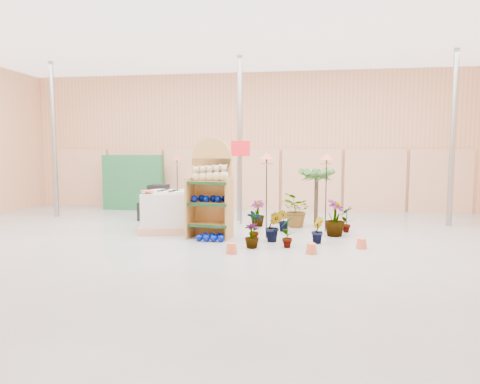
% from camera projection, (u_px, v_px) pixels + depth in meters
% --- Properties ---
extents(room, '(15.20, 12.10, 4.70)m').
position_uv_depth(room, '(222.00, 138.00, 9.15)').
color(room, gray).
rests_on(room, ground).
extents(display_shelf, '(1.00, 0.70, 2.24)m').
position_uv_depth(display_shelf, '(211.00, 192.00, 9.62)').
color(display_shelf, '#AC7E40').
rests_on(display_shelf, ground).
extents(teddy_bears, '(0.83, 0.23, 0.36)m').
position_uv_depth(teddy_bears, '(211.00, 175.00, 9.47)').
color(teddy_bears, '#C3B188').
rests_on(teddy_bears, display_shelf).
extents(gazing_balls_shelf, '(0.82, 0.28, 0.16)m').
position_uv_depth(gazing_balls_shelf, '(210.00, 199.00, 9.51)').
color(gazing_balls_shelf, '#000F88').
rests_on(gazing_balls_shelf, display_shelf).
extents(gazing_balls_floor, '(0.63, 0.39, 0.15)m').
position_uv_depth(gazing_balls_floor, '(211.00, 237.00, 9.25)').
color(gazing_balls_floor, '#000F88').
rests_on(gazing_balls_floor, ground).
extents(pallet_stack, '(1.57, 1.41, 0.99)m').
position_uv_depth(pallet_stack, '(169.00, 212.00, 10.30)').
color(pallet_stack, tan).
rests_on(pallet_stack, ground).
extents(charcoal_planters, '(0.80, 0.50, 1.00)m').
position_uv_depth(charcoal_planters, '(155.00, 205.00, 11.98)').
color(charcoal_planters, black).
rests_on(charcoal_planters, ground).
extents(trellis_stock, '(2.00, 0.30, 1.80)m').
position_uv_depth(trellis_stock, '(133.00, 182.00, 14.05)').
color(trellis_stock, '#206034').
rests_on(trellis_stock, ground).
extents(offer_sign, '(0.50, 0.08, 2.20)m').
position_uv_depth(offer_sign, '(241.00, 165.00, 11.23)').
color(offer_sign, gray).
rests_on(offer_sign, ground).
extents(bird_table_front, '(0.34, 0.34, 1.90)m').
position_uv_depth(bird_table_front, '(267.00, 159.00, 9.35)').
color(bird_table_front, black).
rests_on(bird_table_front, ground).
extents(bird_table_right, '(0.34, 0.34, 1.87)m').
position_uv_depth(bird_table_right, '(327.00, 159.00, 10.11)').
color(bird_table_right, black).
rests_on(bird_table_right, ground).
extents(bird_table_back, '(0.34, 0.34, 1.81)m').
position_uv_depth(bird_table_back, '(177.00, 160.00, 12.92)').
color(bird_table_back, black).
rests_on(bird_table_back, ground).
extents(palm, '(0.70, 0.70, 1.60)m').
position_uv_depth(palm, '(317.00, 174.00, 10.94)').
color(palm, '#3D2F22').
rests_on(palm, ground).
extents(potted_plant_0, '(0.43, 0.37, 0.68)m').
position_uv_depth(potted_plant_0, '(254.00, 225.00, 9.21)').
color(potted_plant_0, '#326427').
rests_on(potted_plant_0, ground).
extents(potted_plant_1, '(0.37, 0.30, 0.67)m').
position_uv_depth(potted_plant_1, '(274.00, 226.00, 9.13)').
color(potted_plant_1, '#326427').
rests_on(potted_plant_1, ground).
extents(potted_plant_3, '(0.64, 0.64, 0.84)m').
position_uv_depth(potted_plant_3, '(335.00, 218.00, 9.74)').
color(potted_plant_3, '#326427').
rests_on(potted_plant_3, ground).
extents(potted_plant_4, '(0.39, 0.41, 0.65)m').
position_uv_depth(potted_plant_4, '(347.00, 219.00, 10.20)').
color(potted_plant_4, '#326427').
rests_on(potted_plant_4, ground).
extents(potted_plant_5, '(0.33, 0.36, 0.54)m').
position_uv_depth(potted_plant_5, '(284.00, 220.00, 10.27)').
color(potted_plant_5, '#326427').
rests_on(potted_plant_5, ground).
extents(potted_plant_6, '(0.97, 1.02, 0.88)m').
position_uv_depth(potted_plant_6, '(297.00, 210.00, 10.87)').
color(potted_plant_6, '#326427').
rests_on(potted_plant_6, ground).
extents(potted_plant_7, '(0.38, 0.38, 0.52)m').
position_uv_depth(potted_plant_7, '(252.00, 235.00, 8.55)').
color(potted_plant_7, '#326427').
rests_on(potted_plant_7, ground).
extents(potted_plant_8, '(0.35, 0.41, 0.66)m').
position_uv_depth(potted_plant_8, '(287.00, 231.00, 8.60)').
color(potted_plant_8, '#326427').
rests_on(potted_plant_8, ground).
extents(potted_plant_9, '(0.27, 0.33, 0.56)m').
position_uv_depth(potted_plant_9, '(317.00, 230.00, 9.01)').
color(potted_plant_9, '#326427').
rests_on(potted_plant_9, ground).
extents(potted_plant_11, '(0.43, 0.43, 0.67)m').
position_uv_depth(potted_plant_11, '(257.00, 213.00, 11.00)').
color(potted_plant_11, '#326427').
rests_on(potted_plant_11, ground).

